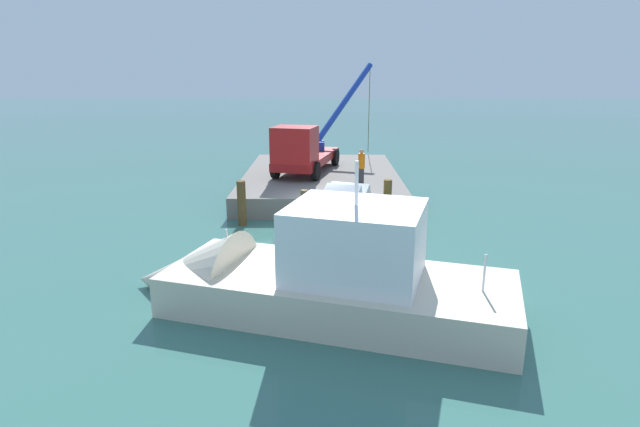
% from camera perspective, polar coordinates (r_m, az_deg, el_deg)
% --- Properties ---
extents(ground, '(200.00, 200.00, 0.00)m').
position_cam_1_polar(ground, '(23.87, 0.01, -0.73)').
color(ground, '#386B60').
extents(dock, '(12.47, 8.49, 0.99)m').
position_cam_1_polar(dock, '(29.78, 0.14, 3.55)').
color(dock, slate).
rests_on(dock, ground).
extents(crane_truck, '(10.07, 6.05, 6.00)m').
position_cam_1_polar(crane_truck, '(29.09, -1.65, 7.02)').
color(crane_truck, maroon).
rests_on(crane_truck, dock).
extents(dock_worker, '(0.34, 0.34, 1.73)m').
position_cam_1_polar(dock_worker, '(26.88, 4.52, 5.18)').
color(dock_worker, '#363636').
rests_on(dock_worker, dock).
extents(salvaged_car, '(4.55, 3.12, 2.84)m').
position_cam_1_polar(salvaged_car, '(21.47, 1.83, -0.57)').
color(salvaged_car, silver).
rests_on(salvaged_car, ground).
extents(moored_yacht, '(6.76, 11.92, 5.99)m').
position_cam_1_polar(moored_yacht, '(15.40, -3.83, -8.12)').
color(moored_yacht, beige).
rests_on(moored_yacht, ground).
extents(piling_near, '(0.38, 0.38, 1.98)m').
position_cam_1_polar(piling_near, '(23.13, -8.49, 1.10)').
color(piling_near, brown).
rests_on(piling_near, ground).
extents(piling_mid, '(0.32, 0.32, 1.57)m').
position_cam_1_polar(piling_mid, '(22.99, -1.71, 0.65)').
color(piling_mid, brown).
rests_on(piling_mid, ground).
extents(piling_far, '(0.38, 0.38, 1.61)m').
position_cam_1_polar(piling_far, '(22.96, 2.54, 0.68)').
color(piling_far, brown).
rests_on(piling_far, ground).
extents(piling_end, '(0.36, 0.36, 2.02)m').
position_cam_1_polar(piling_end, '(23.10, 7.31, 1.19)').
color(piling_end, brown).
rests_on(piling_end, ground).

